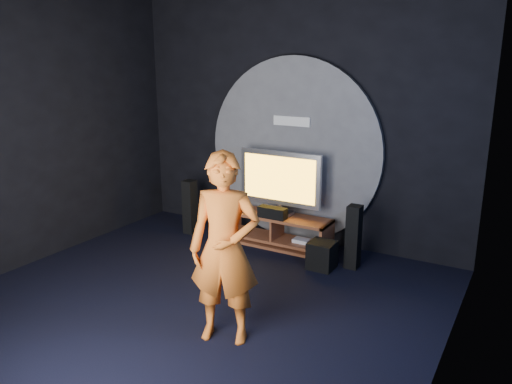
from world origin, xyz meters
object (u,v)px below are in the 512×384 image
at_px(media_console, 277,233).
at_px(tower_speaker_right, 353,237).
at_px(player, 225,249).
at_px(tower_speaker_left, 190,207).
at_px(tv, 280,180).
at_px(subwoofer, 322,255).

xyz_separation_m(media_console, tower_speaker_right, (1.17, -0.19, 0.21)).
xyz_separation_m(tower_speaker_right, player, (-0.48, -2.16, 0.49)).
height_order(tower_speaker_left, player, player).
relative_size(tv, player, 0.68).
height_order(tower_speaker_left, subwoofer, tower_speaker_left).
height_order(tv, tower_speaker_left, tv).
distance_m(tower_speaker_right, subwoofer, 0.45).
bearing_deg(subwoofer, tower_speaker_left, 174.23).
bearing_deg(tower_speaker_right, tv, 167.55).
bearing_deg(player, tower_speaker_right, 58.17).
relative_size(tv, tower_speaker_left, 1.49).
xyz_separation_m(subwoofer, player, (-0.16, -1.95, 0.72)).
bearing_deg(player, tv, 86.69).
bearing_deg(media_console, subwoofer, -25.71).
bearing_deg(tower_speaker_left, media_console, 7.44).
xyz_separation_m(tv, tower_speaker_right, (1.17, -0.26, -0.53)).
xyz_separation_m(media_console, tower_speaker_left, (-1.39, -0.18, 0.21)).
bearing_deg(tower_speaker_left, tower_speaker_right, -0.25).
height_order(media_console, tower_speaker_right, tower_speaker_right).
bearing_deg(tower_speaker_right, tower_speaker_left, 179.75).
bearing_deg(tv, player, -74.02).
relative_size(tower_speaker_right, player, 0.45).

